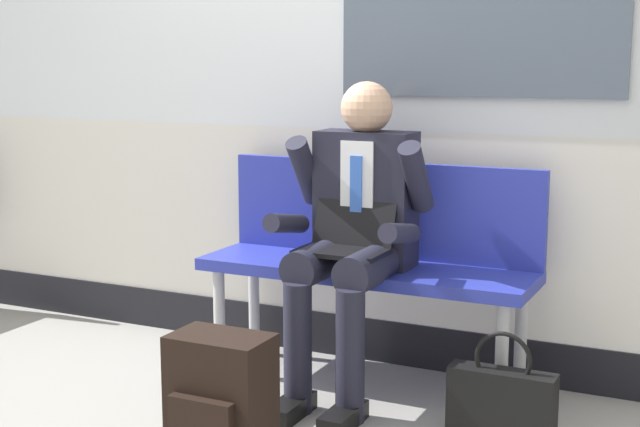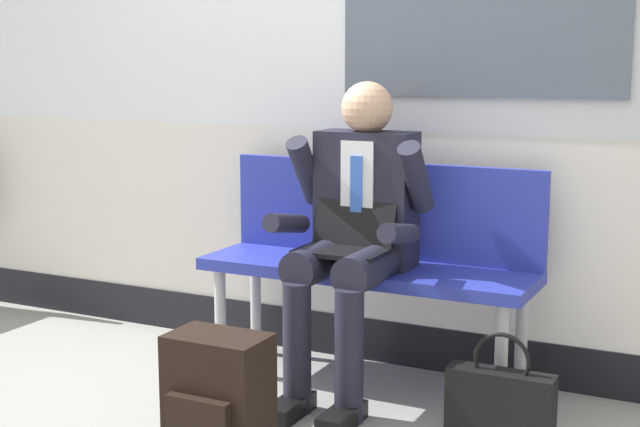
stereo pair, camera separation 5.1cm
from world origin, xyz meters
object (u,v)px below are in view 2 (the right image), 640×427
Objects in this scene: person_seated at (353,230)px; bench_with_person at (373,250)px; handbag at (500,404)px; backpack at (218,401)px.

bench_with_person is at bearing 90.00° from person_seated.
person_seated is at bearing 163.73° from handbag.
person_seated reaches higher than bench_with_person.
backpack is at bearing -143.28° from handbag.
handbag is at bearing 36.72° from backpack.
person_seated reaches higher than backpack.
bench_with_person is at bearing 149.39° from handbag.
bench_with_person is 3.45× the size of handbag.
bench_with_person is 1.11× the size of person_seated.
person_seated is 0.88m from handbag.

